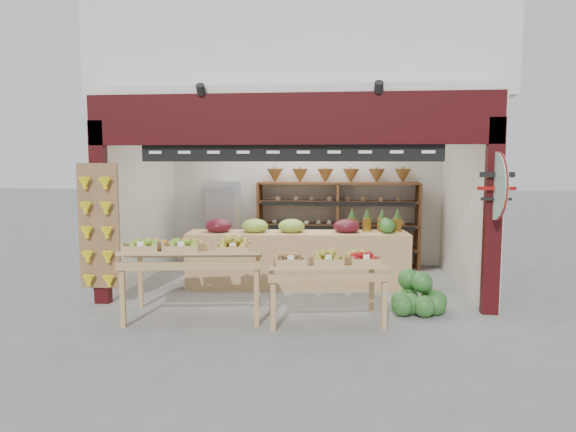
# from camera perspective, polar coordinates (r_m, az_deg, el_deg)

# --- Properties ---
(ground) EXTENTS (60.00, 60.00, 0.00)m
(ground) POSITION_cam_1_polar(r_m,az_deg,el_deg) (8.41, 0.81, -8.19)
(ground) COLOR slate
(ground) RESTS_ON ground
(shop_structure) EXTENTS (6.36, 5.12, 5.40)m
(shop_structure) POSITION_cam_1_polar(r_m,az_deg,el_deg) (9.94, 1.68, 16.77)
(shop_structure) COLOR silver
(shop_structure) RESTS_ON ground
(banana_board) EXTENTS (0.60, 0.15, 1.80)m
(banana_board) POSITION_cam_1_polar(r_m,az_deg,el_deg) (7.81, -20.35, -1.33)
(banana_board) COLOR #8E6240
(banana_board) RESTS_ON ground
(gift_sign) EXTENTS (0.04, 0.93, 0.92)m
(gift_sign) POSITION_cam_1_polar(r_m,az_deg,el_deg) (7.29, 22.13, 3.11)
(gift_sign) COLOR #ABD8BE
(gift_sign) RESTS_ON ground
(back_shelving) EXTENTS (3.15, 0.52, 1.93)m
(back_shelving) POSITION_cam_1_polar(r_m,az_deg,el_deg) (10.10, 5.55, 1.20)
(back_shelving) COLOR brown
(back_shelving) RESTS_ON ground
(refrigerator) EXTENTS (0.78, 0.78, 1.69)m
(refrigerator) POSITION_cam_1_polar(r_m,az_deg,el_deg) (10.33, -7.10, -0.82)
(refrigerator) COLOR #B9BCC0
(refrigerator) RESTS_ON ground
(cardboard_stack) EXTENTS (1.12, 0.81, 0.73)m
(cardboard_stack) POSITION_cam_1_polar(r_m,az_deg,el_deg) (9.17, -4.79, -5.30)
(cardboard_stack) COLOR beige
(cardboard_stack) RESTS_ON ground
(mid_counter) EXTENTS (3.68, 0.99, 1.13)m
(mid_counter) POSITION_cam_1_polar(r_m,az_deg,el_deg) (8.55, 0.98, -4.55)
(mid_counter) COLOR tan
(mid_counter) RESTS_ON ground
(display_table_left) EXTENTS (1.90, 1.22, 1.12)m
(display_table_left) POSITION_cam_1_polar(r_m,az_deg,el_deg) (6.99, -11.32, -3.87)
(display_table_left) COLOR tan
(display_table_left) RESTS_ON ground
(display_table_right) EXTENTS (1.60, 1.05, 0.97)m
(display_table_right) POSITION_cam_1_polar(r_m,az_deg,el_deg) (6.66, 4.18, -5.34)
(display_table_right) COLOR tan
(display_table_right) RESTS_ON ground
(watermelon_pile) EXTENTS (0.79, 0.74, 0.56)m
(watermelon_pile) POSITION_cam_1_polar(r_m,az_deg,el_deg) (7.37, 14.24, -8.81)
(watermelon_pile) COLOR #1C4818
(watermelon_pile) RESTS_ON ground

